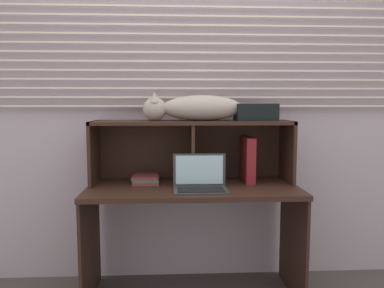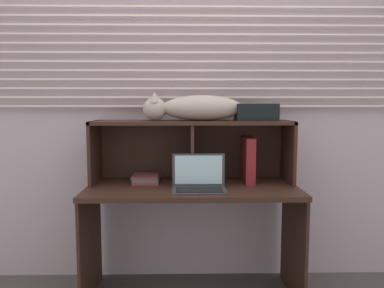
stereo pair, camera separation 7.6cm
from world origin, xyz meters
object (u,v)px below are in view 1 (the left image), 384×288
Objects in this scene: cat at (196,108)px; book_stack at (146,179)px; binder_upright at (248,159)px; laptop at (200,182)px; storage_box at (256,112)px.

book_stack is (-0.33, -0.00, -0.46)m from cat.
book_stack is at bearing -179.89° from binder_upright.
laptop is 0.41m from binder_upright.
laptop is 0.40m from book_stack.
book_stack is at bearing -179.90° from storage_box.
binder_upright is 1.37× the size of book_stack.
binder_upright reaches higher than laptop.
book_stack is at bearing -179.78° from cat.
binder_upright is at bearing 180.00° from storage_box.
book_stack is (-0.67, -0.00, -0.12)m from binder_upright.
binder_upright is 0.68m from book_stack.
laptop is at bearing -33.64° from book_stack.
binder_upright is at bearing 34.28° from laptop.
cat reaches higher than storage_box.
cat is 0.49m from laptop.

